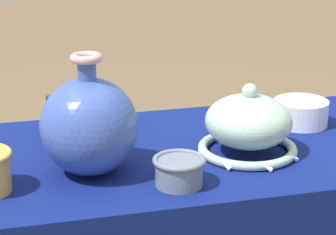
% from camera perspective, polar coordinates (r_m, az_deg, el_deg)
% --- Properties ---
extents(display_table, '(1.20, 0.60, 0.69)m').
position_cam_1_polar(display_table, '(1.62, 2.66, -5.37)').
color(display_table, brown).
rests_on(display_table, ground_plane).
extents(vase_tall_bulbous, '(0.21, 0.21, 0.27)m').
position_cam_1_polar(vase_tall_bulbous, '(1.43, -6.89, -0.70)').
color(vase_tall_bulbous, '#3851A8').
rests_on(vase_tall_bulbous, display_table).
extents(vase_dome_bell, '(0.25, 0.25, 0.17)m').
position_cam_1_polar(vase_dome_bell, '(1.55, 7.01, -0.77)').
color(vase_dome_bell, '#A8CCB7').
rests_on(vase_dome_bell, display_table).
extents(mosaic_tile_box, '(0.15, 0.15, 0.09)m').
position_cam_1_polar(mosaic_tile_box, '(1.70, -7.81, 0.12)').
color(mosaic_tile_box, '#232328').
rests_on(mosaic_tile_box, display_table).
extents(pot_squat_porcelain, '(0.14, 0.14, 0.07)m').
position_cam_1_polar(pot_squat_porcelain, '(1.78, 11.49, 0.44)').
color(pot_squat_porcelain, white).
rests_on(pot_squat_porcelain, display_table).
extents(cup_wide_slate, '(0.11, 0.11, 0.06)m').
position_cam_1_polar(cup_wide_slate, '(1.39, 0.97, -4.60)').
color(cup_wide_slate, slate).
rests_on(cup_wide_slate, display_table).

